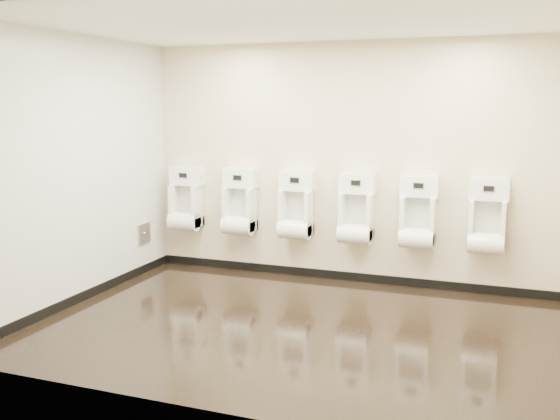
% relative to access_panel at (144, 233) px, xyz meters
% --- Properties ---
extents(ground, '(5.00, 3.50, 0.00)m').
position_rel_access_panel_xyz_m(ground, '(2.48, -1.20, -0.50)').
color(ground, black).
rests_on(ground, ground).
extents(ceiling, '(5.00, 3.50, 0.00)m').
position_rel_access_panel_xyz_m(ceiling, '(2.48, -1.20, 2.30)').
color(ceiling, white).
extents(back_wall, '(5.00, 0.02, 2.80)m').
position_rel_access_panel_xyz_m(back_wall, '(2.48, 0.55, 0.90)').
color(back_wall, beige).
rests_on(back_wall, ground).
extents(front_wall, '(5.00, 0.02, 2.80)m').
position_rel_access_panel_xyz_m(front_wall, '(2.48, -2.95, 0.90)').
color(front_wall, beige).
rests_on(front_wall, ground).
extents(left_wall, '(0.02, 3.50, 2.80)m').
position_rel_access_panel_xyz_m(left_wall, '(-0.02, -1.20, 0.90)').
color(left_wall, beige).
rests_on(left_wall, ground).
extents(tile_overlay_left, '(0.01, 3.50, 2.80)m').
position_rel_access_panel_xyz_m(tile_overlay_left, '(-0.01, -1.20, 0.90)').
color(tile_overlay_left, silver).
rests_on(tile_overlay_left, ground).
extents(skirting_back, '(5.00, 0.02, 0.10)m').
position_rel_access_panel_xyz_m(skirting_back, '(2.48, 0.54, -0.45)').
color(skirting_back, black).
rests_on(skirting_back, ground).
extents(skirting_left, '(0.02, 3.50, 0.10)m').
position_rel_access_panel_xyz_m(skirting_left, '(-0.01, -1.20, -0.45)').
color(skirting_left, black).
rests_on(skirting_left, ground).
extents(access_panel, '(0.04, 0.25, 0.25)m').
position_rel_access_panel_xyz_m(access_panel, '(0.00, 0.00, 0.00)').
color(access_panel, '#9E9EA3').
rests_on(access_panel, left_wall).
extents(urinal_0, '(0.43, 0.32, 0.80)m').
position_rel_access_panel_xyz_m(urinal_0, '(0.38, 0.41, 0.34)').
color(urinal_0, white).
rests_on(urinal_0, back_wall).
extents(urinal_1, '(0.43, 0.32, 0.80)m').
position_rel_access_panel_xyz_m(urinal_1, '(1.12, 0.41, 0.34)').
color(urinal_1, white).
rests_on(urinal_1, back_wall).
extents(urinal_2, '(0.43, 0.32, 0.80)m').
position_rel_access_panel_xyz_m(urinal_2, '(1.86, 0.41, 0.34)').
color(urinal_2, white).
rests_on(urinal_2, back_wall).
extents(urinal_3, '(0.43, 0.32, 0.80)m').
position_rel_access_panel_xyz_m(urinal_3, '(2.59, 0.41, 0.34)').
color(urinal_3, white).
rests_on(urinal_3, back_wall).
extents(urinal_4, '(0.43, 0.32, 0.80)m').
position_rel_access_panel_xyz_m(urinal_4, '(3.30, 0.41, 0.34)').
color(urinal_4, white).
rests_on(urinal_4, back_wall).
extents(urinal_5, '(0.43, 0.32, 0.80)m').
position_rel_access_panel_xyz_m(urinal_5, '(4.03, 0.41, 0.34)').
color(urinal_5, white).
rests_on(urinal_5, back_wall).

